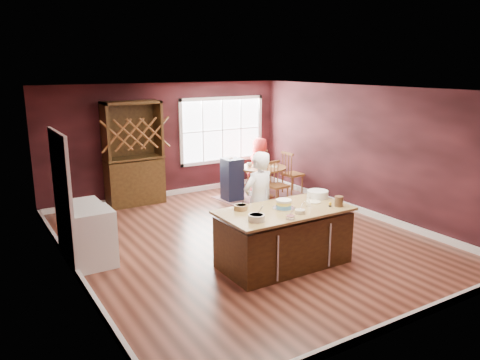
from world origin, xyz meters
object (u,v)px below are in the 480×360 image
Objects in this scene: chair_north at (257,170)px; seated_woman at (260,165)px; chair_south at (278,184)px; hutch at (134,154)px; dining_table at (263,176)px; baker at (258,202)px; layer_cake at (284,204)px; high_chair at (232,178)px; chair_east at (293,172)px; toddler at (228,165)px; dryer at (83,227)px; washer at (92,238)px; kitchen_island at (284,238)px.

chair_north is 0.74× the size of seated_woman.
hutch reaches higher than chair_south.
seated_woman is 3.12m from hutch.
dining_table is 0.81m from chair_north.
baker is 1.70× the size of chair_south.
layer_cake is (-1.91, -3.36, 0.46)m from dining_table.
high_chair is at bearing 163.17° from dining_table.
chair_east reaches higher than toddler.
layer_cake is at bearing -39.42° from dryer.
hutch is at bearing 160.26° from toddler.
dining_table is 4.67m from dryer.
chair_east is at bearing 123.78° from seated_woman.
hutch is (-3.04, 0.56, 0.49)m from seated_woman.
chair_north is at bearing 20.27° from toddler.
dryer is (-1.72, -2.30, -0.72)m from hutch.
layer_cake is at bearing 33.98° from chair_north.
chair_east is 1.15m from chair_south.
washer is (-4.50, -1.86, -0.07)m from dining_table.
dryer reaches higher than dining_table.
dining_table is 0.47× the size of hutch.
kitchen_island reaches higher than dining_table.
layer_cake is at bearing -128.30° from chair_south.
baker reaches higher than layer_cake.
chair_east is 3.85m from hutch.
chair_east is (0.83, -0.07, -0.00)m from dining_table.
dining_table is at bearing -134.74° from baker.
seated_woman reaches higher than chair_south.
dining_table is at bearing 39.55° from chair_north.
layer_cake is 0.33× the size of high_chair.
toddler reaches higher than kitchen_island.
hutch reaches higher than layer_cake.
chair_east is at bearing -15.01° from toddler.
high_chair reaches higher than toddler.
chair_east is 1.16× the size of washer.
layer_cake reaches higher than dryer.
high_chair reaches higher than dining_table.
chair_north is at bearing -132.22° from baker.
dryer is at bearing -126.81° from hutch.
dining_table is (1.92, 3.40, 0.10)m from kitchen_island.
baker is 1.70× the size of chair_north.
hutch reaches higher than washer.
baker reaches higher than seated_woman.
kitchen_island is at bearing 81.09° from baker.
chair_south is at bearing 55.72° from kitchen_island.
layer_cake is at bearing 50.38° from seated_woman.
dining_table is 3.89m from layer_cake.
high_chair reaches higher than chair_south.
baker is 1.93× the size of dryer.
kitchen_island is 0.55m from layer_cake.
baker is 2.68m from chair_south.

